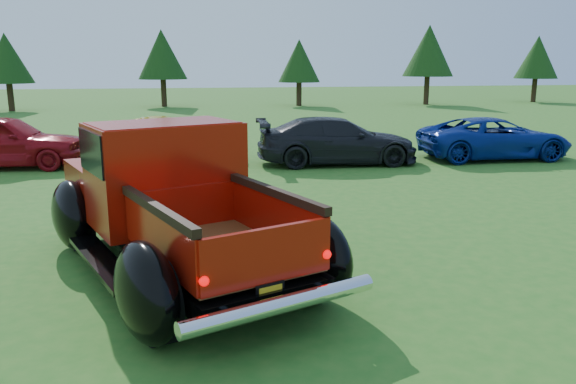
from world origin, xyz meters
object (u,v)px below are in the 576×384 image
(tree_west, at_px, (6,58))
(show_car_yellow, at_px, (171,140))
(tree_east, at_px, (429,51))
(show_car_blue, at_px, (494,138))
(tree_mid_left, at_px, (162,55))
(show_car_red, at_px, (2,141))
(pickup_truck, at_px, (166,198))
(tree_far_east, at_px, (537,57))
(tree_mid_right, at_px, (299,61))
(show_car_grey, at_px, (337,141))

(tree_west, bearing_deg, show_car_yellow, -63.90)
(tree_east, xyz_separation_m, show_car_blue, (-7.60, -21.82, -3.03))
(tree_mid_left, bearing_deg, show_car_red, -99.63)
(pickup_truck, relative_size, show_car_blue, 1.31)
(tree_far_east, distance_m, show_car_yellow, 33.99)
(tree_west, height_order, tree_mid_right, tree_west)
(tree_mid_right, bearing_deg, tree_mid_left, 173.66)
(tree_far_east, height_order, show_car_blue, tree_far_east)
(tree_mid_left, xyz_separation_m, show_car_red, (-3.77, -22.21, -2.64))
(tree_mid_left, relative_size, tree_far_east, 1.04)
(pickup_truck, xyz_separation_m, show_car_red, (-4.63, 8.65, -0.23))
(show_car_yellow, bearing_deg, show_car_red, 83.95)
(tree_east, xyz_separation_m, pickup_truck, (-17.13, -29.36, -2.68))
(tree_west, xyz_separation_m, pickup_truck, (9.87, -28.86, -2.14))
(tree_far_east, xyz_separation_m, show_car_grey, (-21.52, -22.79, -2.58))
(tree_east, relative_size, show_car_red, 1.24)
(show_car_yellow, xyz_separation_m, show_car_grey, (4.68, -1.30, 0.02))
(tree_far_east, bearing_deg, pickup_truck, -130.72)
(pickup_truck, height_order, show_car_grey, pickup_truck)
(show_car_blue, bearing_deg, tree_mid_left, 26.02)
(show_car_red, distance_m, show_car_yellow, 4.57)
(tree_mid_right, relative_size, show_car_yellow, 1.13)
(show_car_red, xyz_separation_m, show_car_yellow, (4.56, 0.21, -0.10))
(tree_east, relative_size, tree_far_east, 1.12)
(tree_east, height_order, show_car_red, tree_east)
(tree_east, height_order, show_car_grey, tree_east)
(show_car_yellow, bearing_deg, tree_far_east, -59.31)
(tree_east, bearing_deg, pickup_truck, -120.27)
(pickup_truck, height_order, show_car_yellow, pickup_truck)
(tree_west, relative_size, show_car_red, 1.06)
(tree_mid_right, height_order, show_car_yellow, tree_mid_right)
(pickup_truck, bearing_deg, show_car_red, 96.72)
(tree_far_east, relative_size, show_car_red, 1.10)
(tree_east, distance_m, show_car_blue, 23.30)
(show_car_grey, bearing_deg, tree_east, -26.28)
(show_car_red, bearing_deg, tree_mid_right, -27.06)
(tree_mid_left, height_order, show_car_blue, tree_mid_left)
(show_car_yellow, distance_m, show_car_blue, 9.70)
(pickup_truck, height_order, show_car_red, pickup_truck)
(tree_mid_right, bearing_deg, show_car_grey, -98.97)
(show_car_grey, bearing_deg, tree_mid_left, 16.84)
(tree_mid_right, relative_size, pickup_truck, 0.75)
(tree_mid_right, distance_m, pickup_truck, 31.01)
(show_car_blue, bearing_deg, tree_east, -17.21)
(show_car_red, bearing_deg, show_car_blue, -90.51)
(tree_mid_right, relative_size, show_car_grey, 0.96)
(pickup_truck, bearing_deg, show_car_blue, 16.88)
(tree_east, bearing_deg, tree_west, -178.94)
(tree_mid_right, distance_m, tree_far_east, 18.01)
(show_car_grey, bearing_deg, tree_mid_right, -5.37)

